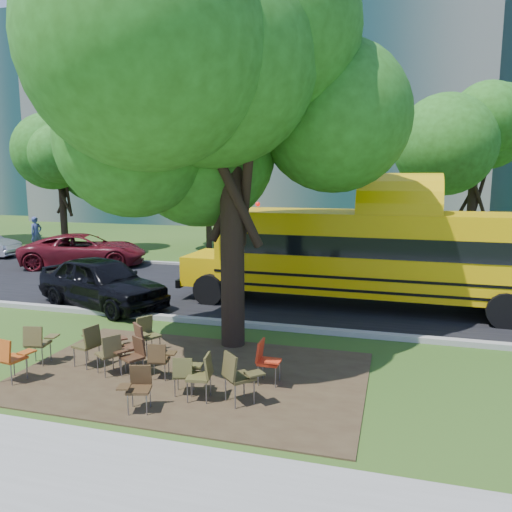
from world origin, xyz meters
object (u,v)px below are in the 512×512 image
(chair_4, at_px, (185,372))
(chair_10, at_px, (147,332))
(chair_9, at_px, (132,341))
(main_tree, at_px, (231,103))
(bg_car_red, at_px, (85,250))
(chair_7, at_px, (237,373))
(chair_6, at_px, (202,372))
(pedestrian_a, at_px, (36,234))
(chair_5, at_px, (138,384))
(chair_0, at_px, (38,340))
(black_car, at_px, (102,282))
(chair_1, at_px, (10,355))
(chair_8, at_px, (89,341))
(chair_11, at_px, (160,357))
(chair_12, at_px, (266,358))
(chair_3, at_px, (133,353))
(school_bus, at_px, (393,254))
(chair_2, at_px, (111,350))

(chair_4, distance_m, chair_10, 2.44)
(chair_9, bearing_deg, main_tree, -89.07)
(bg_car_red, bearing_deg, chair_7, -157.27)
(chair_6, distance_m, pedestrian_a, 21.55)
(chair_4, relative_size, chair_10, 0.87)
(chair_5, bearing_deg, pedestrian_a, -62.56)
(chair_0, height_order, black_car, black_car)
(chair_1, bearing_deg, pedestrian_a, 136.38)
(chair_5, xyz_separation_m, pedestrian_a, (-14.77, 15.48, 0.42))
(chair_8, bearing_deg, chair_11, -84.17)
(chair_5, bearing_deg, chair_12, -153.75)
(chair_3, height_order, chair_10, chair_10)
(chair_10, xyz_separation_m, pedestrian_a, (-13.59, 12.96, 0.37))
(chair_11, bearing_deg, pedestrian_a, 124.09)
(chair_6, relative_size, bg_car_red, 0.16)
(school_bus, bearing_deg, main_tree, -127.52)
(chair_6, relative_size, chair_9, 0.93)
(chair_1, bearing_deg, chair_9, 43.96)
(chair_4, relative_size, black_car, 0.17)
(chair_6, xyz_separation_m, chair_11, (-1.15, 0.61, -0.06))
(chair_3, height_order, chair_12, chair_12)
(chair_9, bearing_deg, chair_6, -167.33)
(main_tree, bearing_deg, pedestrian_a, 142.32)
(chair_6, distance_m, chair_8, 3.04)
(chair_3, height_order, chair_7, chair_7)
(chair_2, xyz_separation_m, chair_3, (0.48, 0.06, -0.03))
(main_tree, bearing_deg, chair_9, -129.28)
(chair_0, bearing_deg, chair_1, -93.29)
(main_tree, height_order, chair_12, main_tree)
(chair_1, bearing_deg, bg_car_red, 126.98)
(chair_0, xyz_separation_m, chair_11, (2.88, -0.00, -0.08))
(chair_12, relative_size, bg_car_red, 0.17)
(school_bus, xyz_separation_m, pedestrian_a, (-18.87, 7.29, -0.79))
(chair_1, xyz_separation_m, black_car, (-1.55, 5.61, 0.22))
(chair_2, distance_m, chair_7, 2.97)
(chair_0, relative_size, chair_7, 0.94)
(main_tree, bearing_deg, chair_2, -126.99)
(chair_0, distance_m, chair_10, 2.29)
(chair_3, xyz_separation_m, chair_9, (-0.25, 0.41, 0.08))
(main_tree, xyz_separation_m, chair_3, (-1.34, -2.36, -5.15))
(chair_9, relative_size, pedestrian_a, 0.52)
(chair_7, height_order, chair_12, chair_7)
(chair_11, height_order, bg_car_red, bg_car_red)
(chair_8, distance_m, chair_10, 1.29)
(chair_1, xyz_separation_m, chair_6, (3.91, 0.32, -0.03))
(chair_6, relative_size, pedestrian_a, 0.48)
(chair_1, bearing_deg, chair_2, 36.38)
(chair_8, bearing_deg, black_car, 43.00)
(school_bus, relative_size, bg_car_red, 2.27)
(chair_0, distance_m, chair_7, 4.75)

